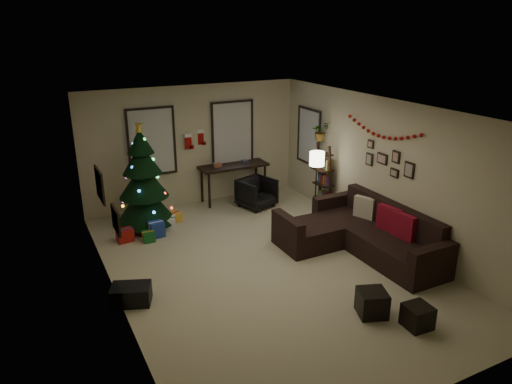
# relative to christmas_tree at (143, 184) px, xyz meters

# --- Properties ---
(floor) EXTENTS (7.00, 7.00, 0.00)m
(floor) POSITION_rel_christmas_tree_xyz_m (1.40, -2.62, -0.92)
(floor) COLOR #B5AD89
(floor) RESTS_ON ground
(ceiling) EXTENTS (7.00, 7.00, 0.00)m
(ceiling) POSITION_rel_christmas_tree_xyz_m (1.40, -2.62, 1.78)
(ceiling) COLOR white
(ceiling) RESTS_ON floor
(wall_back) EXTENTS (5.00, 0.00, 5.00)m
(wall_back) POSITION_rel_christmas_tree_xyz_m (1.40, 0.88, 0.43)
(wall_back) COLOR #C3B995
(wall_back) RESTS_ON floor
(wall_front) EXTENTS (5.00, 0.00, 5.00)m
(wall_front) POSITION_rel_christmas_tree_xyz_m (1.40, -6.12, 0.43)
(wall_front) COLOR #C3B995
(wall_front) RESTS_ON floor
(wall_left) EXTENTS (0.00, 7.00, 7.00)m
(wall_left) POSITION_rel_christmas_tree_xyz_m (-1.10, -2.62, 0.43)
(wall_left) COLOR #C3B995
(wall_left) RESTS_ON floor
(wall_right) EXTENTS (0.00, 7.00, 7.00)m
(wall_right) POSITION_rel_christmas_tree_xyz_m (3.90, -2.62, 0.43)
(wall_right) COLOR #C3B995
(wall_right) RESTS_ON floor
(window_back_left) EXTENTS (1.05, 0.06, 1.50)m
(window_back_left) POSITION_rel_christmas_tree_xyz_m (0.45, 0.85, 0.63)
(window_back_left) COLOR #728CB2
(window_back_left) RESTS_ON wall_back
(window_back_right) EXTENTS (1.05, 0.06, 1.50)m
(window_back_right) POSITION_rel_christmas_tree_xyz_m (2.35, 0.85, 0.63)
(window_back_right) COLOR #728CB2
(window_back_right) RESTS_ON wall_back
(window_right_wall) EXTENTS (0.06, 0.90, 1.30)m
(window_right_wall) POSITION_rel_christmas_tree_xyz_m (3.87, -0.07, 0.58)
(window_right_wall) COLOR #728CB2
(window_right_wall) RESTS_ON wall_right
(christmas_tree) EXTENTS (1.19, 1.19, 2.22)m
(christmas_tree) POSITION_rel_christmas_tree_xyz_m (0.00, 0.00, 0.00)
(christmas_tree) COLOR black
(christmas_tree) RESTS_ON floor
(presents) EXTENTS (1.43, 1.01, 0.30)m
(presents) POSITION_rel_christmas_tree_xyz_m (0.07, -0.40, -0.80)
(presents) COLOR navy
(presents) RESTS_ON floor
(sofa) EXTENTS (1.96, 2.84, 0.89)m
(sofa) POSITION_rel_christmas_tree_xyz_m (3.23, -2.86, -0.63)
(sofa) COLOR black
(sofa) RESTS_ON floor
(pillow_red_a) EXTENTS (0.18, 0.48, 0.47)m
(pillow_red_a) POSITION_rel_christmas_tree_xyz_m (3.61, -3.50, -0.28)
(pillow_red_a) COLOR maroon
(pillow_red_a) RESTS_ON sofa
(pillow_red_b) EXTENTS (0.21, 0.50, 0.48)m
(pillow_red_b) POSITION_rel_christmas_tree_xyz_m (3.61, -3.14, -0.28)
(pillow_red_b) COLOR maroon
(pillow_red_b) RESTS_ON sofa
(pillow_cream) EXTENTS (0.26, 0.42, 0.41)m
(pillow_cream) POSITION_rel_christmas_tree_xyz_m (3.61, -2.46, -0.29)
(pillow_cream) COLOR #BFB79B
(pillow_cream) RESTS_ON sofa
(ottoman_near) EXTENTS (0.50, 0.50, 0.37)m
(ottoman_near) POSITION_rel_christmas_tree_xyz_m (2.06, -4.58, -0.73)
(ottoman_near) COLOR black
(ottoman_near) RESTS_ON floor
(ottoman_far) EXTENTS (0.37, 0.37, 0.33)m
(ottoman_far) POSITION_rel_christmas_tree_xyz_m (2.42, -5.10, -0.75)
(ottoman_far) COLOR black
(ottoman_far) RESTS_ON floor
(desk) EXTENTS (1.60, 0.57, 0.86)m
(desk) POSITION_rel_christmas_tree_xyz_m (2.25, 0.60, -0.15)
(desk) COLOR black
(desk) RESTS_ON floor
(desk_chair) EXTENTS (0.81, 0.78, 0.67)m
(desk_chair) POSITION_rel_christmas_tree_xyz_m (2.52, -0.05, -0.58)
(desk_chair) COLOR black
(desk_chair) RESTS_ON floor
(bookshelf) EXTENTS (0.30, 0.46, 1.55)m
(bookshelf) POSITION_rel_christmas_tree_xyz_m (3.70, -0.97, -0.17)
(bookshelf) COLOR black
(bookshelf) RESTS_ON floor
(potted_plant) EXTENTS (0.57, 0.53, 0.53)m
(potted_plant) POSITION_rel_christmas_tree_xyz_m (3.70, -0.75, 0.91)
(potted_plant) COLOR #4C4C4C
(potted_plant) RESTS_ON bookshelf
(floor_lamp) EXTENTS (0.31, 0.31, 1.46)m
(floor_lamp) POSITION_rel_christmas_tree_xyz_m (3.35, -1.18, 0.30)
(floor_lamp) COLOR black
(floor_lamp) RESTS_ON floor
(art_map) EXTENTS (0.04, 0.60, 0.50)m
(art_map) POSITION_rel_christmas_tree_xyz_m (-1.08, -1.77, 0.68)
(art_map) COLOR black
(art_map) RESTS_ON wall_left
(art_abstract) EXTENTS (0.04, 0.45, 0.35)m
(art_abstract) POSITION_rel_christmas_tree_xyz_m (-1.08, -2.89, 0.52)
(art_abstract) COLOR black
(art_abstract) RESTS_ON wall_left
(gallery) EXTENTS (0.03, 1.25, 0.54)m
(gallery) POSITION_rel_christmas_tree_xyz_m (3.88, -2.70, 0.65)
(gallery) COLOR black
(gallery) RESTS_ON wall_right
(garland) EXTENTS (0.08, 1.90, 0.30)m
(garland) POSITION_rel_christmas_tree_xyz_m (3.85, -2.47, 1.19)
(garland) COLOR #A5140C
(garland) RESTS_ON wall_right
(stocking_left) EXTENTS (0.20, 0.05, 0.36)m
(stocking_left) POSITION_rel_christmas_tree_xyz_m (1.25, 0.78, 0.58)
(stocking_left) COLOR #990F0C
(stocking_left) RESTS_ON wall_back
(stocking_right) EXTENTS (0.20, 0.05, 0.36)m
(stocking_right) POSITION_rel_christmas_tree_xyz_m (1.58, 0.89, 0.61)
(stocking_right) COLOR #990F0C
(stocking_right) RESTS_ON wall_back
(storage_bin) EXTENTS (0.68, 0.57, 0.29)m
(storage_bin) POSITION_rel_christmas_tree_xyz_m (-0.95, -2.71, -0.77)
(storage_bin) COLOR black
(storage_bin) RESTS_ON floor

